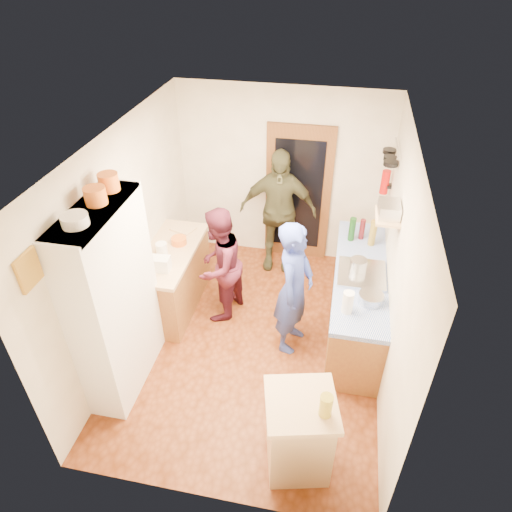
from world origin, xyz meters
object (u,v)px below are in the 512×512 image
(island_base, at_px, (299,435))
(person_left, at_px, (222,264))
(person_hob, at_px, (296,290))
(person_back, at_px, (279,211))
(hutch_body, at_px, (115,302))
(right_counter_base, at_px, (356,301))

(island_base, distance_m, person_left, 2.32)
(person_hob, bearing_deg, person_back, 27.65)
(hutch_body, height_order, person_left, hutch_body)
(person_hob, bearing_deg, hutch_body, 126.98)
(right_counter_base, distance_m, island_base, 2.05)
(hutch_body, height_order, person_hob, hutch_body)
(right_counter_base, bearing_deg, person_back, 135.94)
(right_counter_base, xyz_separation_m, island_base, (-0.48, -1.99, 0.01))
(right_counter_base, distance_m, person_hob, 0.97)
(person_left, bearing_deg, hutch_body, -17.60)
(island_base, bearing_deg, person_back, 102.51)
(hutch_body, distance_m, person_back, 2.78)
(island_base, relative_size, person_back, 0.46)
(person_hob, relative_size, person_back, 0.92)
(hutch_body, bearing_deg, right_counter_base, 27.47)
(person_back, bearing_deg, right_counter_base, -48.69)
(island_base, bearing_deg, right_counter_base, 76.37)
(right_counter_base, relative_size, person_back, 1.18)
(hutch_body, bearing_deg, person_hob, 25.17)
(person_hob, relative_size, person_left, 1.10)
(island_base, bearing_deg, person_left, 122.14)
(right_counter_base, height_order, island_base, island_base)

